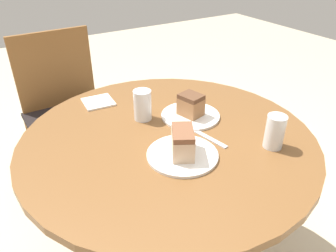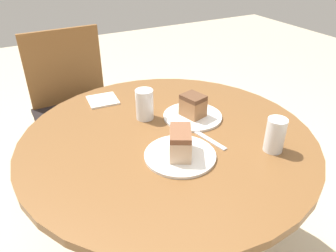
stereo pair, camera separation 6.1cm
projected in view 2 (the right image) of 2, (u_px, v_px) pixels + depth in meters
The scene contains 10 objects.
table at pixel (168, 173), 1.30m from camera, with size 1.08×1.08×0.71m.
chair at pixel (75, 105), 1.94m from camera, with size 0.48×0.42×0.89m.
plate_near at pixel (180, 155), 1.09m from camera, with size 0.24×0.24×0.01m.
plate_far at pixel (193, 116), 1.32m from camera, with size 0.24×0.24×0.01m.
cake_slice_near at pixel (180, 143), 1.07m from camera, with size 0.12×0.14×0.09m.
cake_slice_far at pixel (193, 106), 1.30m from camera, with size 0.09×0.10×0.09m.
glass_lemonade at pixel (275, 137), 1.10m from camera, with size 0.07×0.07×0.12m.
glass_water at pixel (145, 106), 1.29m from camera, with size 0.07×0.07×0.12m.
napkin_stack at pixel (103, 100), 1.45m from camera, with size 0.14×0.14×0.01m.
fork at pixel (207, 138), 1.19m from camera, with size 0.05×0.18×0.00m.
Camera 2 is at (-0.48, -0.90, 1.36)m, focal length 35.00 mm.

